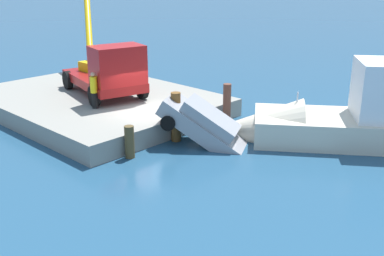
# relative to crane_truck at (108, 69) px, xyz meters

# --- Properties ---
(ground) EXTENTS (200.00, 200.00, 0.00)m
(ground) POSITION_rel_crane_truck_xyz_m (3.35, -0.32, -2.28)
(ground) COLOR navy
(dock) EXTENTS (12.29, 9.26, 0.88)m
(dock) POSITION_rel_crane_truck_xyz_m (-0.77, -0.32, -1.84)
(dock) COLOR gray
(dock) RESTS_ON ground
(crane_truck) EXTENTS (9.77, 5.96, 5.84)m
(crane_truck) POSITION_rel_crane_truck_xyz_m (0.00, 0.00, 0.00)
(crane_truck) COLOR maroon
(crane_truck) RESTS_ON dock
(dock_worker) EXTENTS (0.34, 0.34, 1.75)m
(dock_worker) POSITION_rel_crane_truck_xyz_m (1.36, -1.84, -0.50)
(dock_worker) COLOR black
(dock_worker) RESTS_ON dock
(salvaged_car) EXTENTS (4.53, 3.51, 3.01)m
(salvaged_car) POSITION_rel_crane_truck_xyz_m (6.90, 0.08, -1.58)
(salvaged_car) COLOR #99999E
(salvaged_car) RESTS_ON ground
(moored_yacht) EXTENTS (13.13, 10.72, 6.11)m
(moored_yacht) POSITION_rel_crane_truck_xyz_m (11.28, 4.61, -1.57)
(moored_yacht) COLOR beige
(moored_yacht) RESTS_ON ground
(piling_near) EXTENTS (0.39, 0.39, 1.33)m
(piling_near) POSITION_rel_crane_truck_xyz_m (5.62, -3.23, -1.62)
(piling_near) COLOR brown
(piling_near) RESTS_ON ground
(piling_mid) EXTENTS (0.42, 0.42, 2.18)m
(piling_mid) POSITION_rel_crane_truck_xyz_m (5.59, -0.61, -1.19)
(piling_mid) COLOR brown
(piling_mid) RESTS_ON ground
(piling_far) EXTENTS (0.38, 0.38, 2.04)m
(piling_far) POSITION_rel_crane_truck_xyz_m (5.81, 2.58, -1.26)
(piling_far) COLOR brown
(piling_far) RESTS_ON ground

